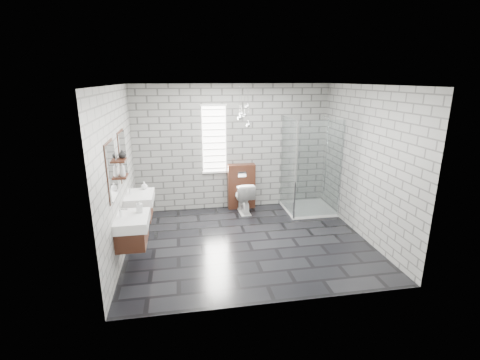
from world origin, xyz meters
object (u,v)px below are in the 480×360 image
object	(u,v)px
cistern_panel	(241,186)
shower_enclosure	(306,190)
vanity_left	(130,222)
vanity_right	(137,199)
toilet	(243,197)

from	to	relation	value
cistern_panel	shower_enclosure	bearing A→B (deg)	-21.29
vanity_left	cistern_panel	xyz separation A→B (m)	(2.08, 2.28, -0.26)
vanity_right	toilet	bearing A→B (deg)	24.87
vanity_left	toilet	bearing A→B (deg)	44.01
vanity_left	toilet	distance (m)	2.92
vanity_right	shower_enclosure	distance (m)	3.49
vanity_right	toilet	distance (m)	2.33
shower_enclosure	toilet	xyz separation A→B (m)	(-1.33, 0.24, -0.16)
vanity_right	cistern_panel	size ratio (longest dim) A/B	1.57
vanity_left	vanity_right	size ratio (longest dim) A/B	1.00
vanity_left	toilet	xyz separation A→B (m)	(2.08, 2.01, -0.42)
cistern_panel	shower_enclosure	distance (m)	1.42
vanity_left	vanity_right	bearing A→B (deg)	90.00
vanity_right	cistern_panel	world-z (taller)	vanity_right
vanity_right	vanity_left	bearing A→B (deg)	-90.00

